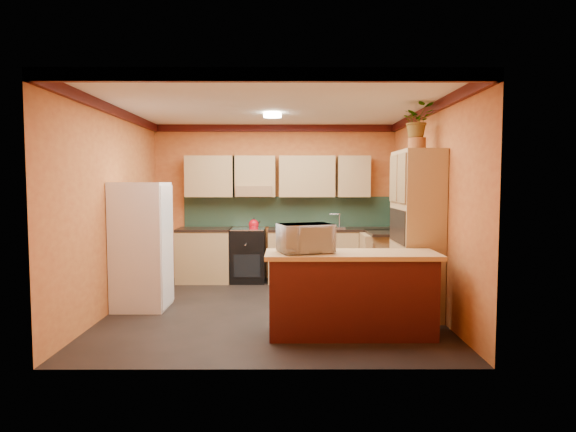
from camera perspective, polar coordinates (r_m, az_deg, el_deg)
The scene contains 15 objects.
room_shell at distance 6.66m, azimuth -1.74°, elevation 7.35°, with size 4.24×4.24×2.72m.
base_cabinets_back at distance 8.26m, azimuth -0.39°, elevation -4.76°, with size 3.65×0.60×0.88m, color tan.
countertop_back at distance 8.20m, azimuth -0.39°, elevation -1.59°, with size 3.65×0.62×0.04m, color black.
stove at distance 8.28m, azimuth -4.73°, elevation -4.65°, with size 0.58×0.58×0.91m, color black.
kettle at distance 8.16m, azimuth -4.08°, elevation -0.92°, with size 0.17×0.17×0.18m, color #B80C17, non-canonical shape.
sink at distance 8.23m, azimuth 5.01°, elevation -1.34°, with size 0.48×0.40×0.03m, color silver.
base_cabinets_right at distance 7.82m, azimuth 11.67°, elevation -5.34°, with size 0.60×0.80×0.88m, color tan.
countertop_right at distance 7.76m, azimuth 11.72°, elevation -1.99°, with size 0.62×0.80×0.04m, color black.
fridge at distance 6.76m, azimuth -16.98°, elevation -3.38°, with size 0.68×0.66×1.70m, color white.
pantry at distance 6.31m, azimuth 14.97°, elevation -2.03°, with size 0.48×0.90×2.10m, color tan.
fern_pot at distance 6.35m, azimuth 15.03°, elevation 8.21°, with size 0.22×0.22×0.16m, color brown.
fern at distance 6.38m, azimuth 15.08°, elevation 10.86°, with size 0.39×0.34×0.43m, color tan.
breakfast_bar at distance 5.44m, azimuth 7.52°, elevation -9.41°, with size 1.80×0.55×0.88m, color #461510.
bar_top at distance 5.35m, azimuth 7.56°, elevation -4.56°, with size 1.90×0.65×0.05m, color tan.
microwave at distance 5.28m, azimuth 2.07°, elevation -2.64°, with size 0.57×0.39×0.32m, color white.
Camera 1 is at (0.20, -6.36, 1.70)m, focal length 30.00 mm.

